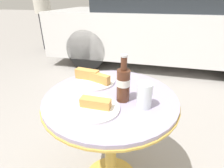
# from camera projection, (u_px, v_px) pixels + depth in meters

# --- Properties ---
(bistro_table) EXTENTS (0.70, 0.70, 0.70)m
(bistro_table) POSITION_uv_depth(u_px,v_px,m) (111.00, 120.00, 0.98)
(bistro_table) COLOR gold
(bistro_table) RESTS_ON ground_plane
(cola_bottle_left) EXTENTS (0.07, 0.07, 0.23)m
(cola_bottle_left) POSITION_uv_depth(u_px,v_px,m) (123.00, 83.00, 0.83)
(cola_bottle_left) COLOR #4C2819
(cola_bottle_left) RESTS_ON bistro_table
(drinking_glass) EXTENTS (0.07, 0.07, 0.12)m
(drinking_glass) POSITION_uv_depth(u_px,v_px,m) (144.00, 96.00, 0.80)
(drinking_glass) COLOR silver
(drinking_glass) RESTS_ON bistro_table
(lunch_plate_near) EXTENTS (0.25, 0.24, 0.07)m
(lunch_plate_near) POSITION_uv_depth(u_px,v_px,m) (93.00, 79.00, 1.05)
(lunch_plate_near) COLOR white
(lunch_plate_near) RESTS_ON bistro_table
(lunch_plate_far) EXTENTS (0.22, 0.22, 0.06)m
(lunch_plate_far) POSITION_uv_depth(u_px,v_px,m) (96.00, 107.00, 0.79)
(lunch_plate_far) COLOR white
(lunch_plate_far) RESTS_ON bistro_table
(parked_car) EXTENTS (3.98, 1.67, 1.37)m
(parked_car) POSITION_uv_depth(u_px,v_px,m) (161.00, 27.00, 3.25)
(parked_car) COLOR silver
(parked_car) RESTS_ON ground_plane
(pedestrian) EXTENTS (0.35, 0.35, 1.72)m
(pedestrian) POSITION_uv_depth(u_px,v_px,m) (42.00, 6.00, 3.83)
(pedestrian) COLOR black
(pedestrian) RESTS_ON ground_plane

